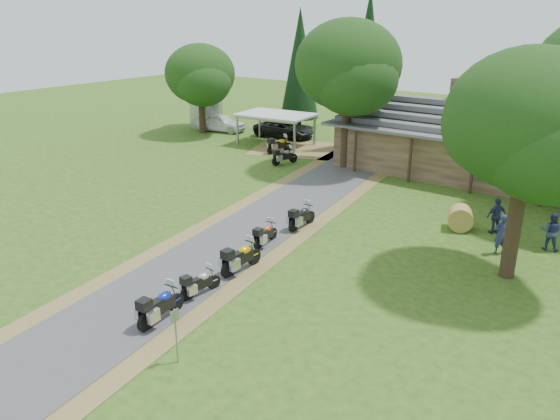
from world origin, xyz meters
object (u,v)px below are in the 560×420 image
Objects in this scene: lodge at (496,141)px; motorcycle_row_d at (265,233)px; motorcycle_row_b at (200,281)px; motorcycle_carport_a at (279,144)px; car_white_sedan at (221,120)px; motorcycle_row_a at (161,303)px; motorcycle_row_e at (302,215)px; car_dark_suv at (284,125)px; silo at (205,92)px; motorcycle_carport_b at (285,155)px; motorcycle_row_c at (241,256)px; carport at (276,129)px; hay_bale at (460,218)px.

lodge is 12.26× the size of motorcycle_row_d.
motorcycle_row_b is at bearing -176.75° from motorcycle_row_d.
lodge is at bearing -23.00° from motorcycle_row_d.
motorcycle_row_d is at bearing -129.81° from motorcycle_carport_a.
car_white_sedan is 2.99× the size of motorcycle_row_a.
motorcycle_row_a is at bearing -166.76° from motorcycle_row_b.
motorcycle_row_e is (-0.80, 8.22, 0.08)m from motorcycle_row_b.
lodge reaches higher than car_dark_suv.
lodge is at bearing -101.27° from car_dark_suv.
silo is 3.41× the size of motorcycle_carport_b.
motorcycle_row_e is at bearing 0.07° from motorcycle_row_a.
silo is at bearing 49.08° from motorcycle_row_c.
car_white_sedan is at bearing 96.26° from car_dark_suv.
carport is 3.43× the size of motorcycle_row_d.
motorcycle_row_a is at bearing -178.08° from motorcycle_row_d.
car_dark_suv is 2.94× the size of motorcycle_row_a.
car_white_sedan is at bearing 179.39° from lodge.
car_dark_suv is 5.72m from motorcycle_carport_a.
car_white_sedan is at bearing 46.78° from motorcycle_row_c.
lodge is 24.73m from car_white_sedan.
silo reaches higher than motorcycle_row_e.
carport is at bearing -163.23° from car_dark_suv.
lodge is at bearing -2.79° from silo.
motorcycle_row_a is (-4.10, -25.64, -1.76)m from lodge.
carport is 3.03m from car_dark_suv.
motorcycle_row_d reaches higher than motorcycle_row_b.
car_white_sedan is 24.96m from motorcycle_row_e.
motorcycle_row_c is 11.80m from hay_bale.
motorcycle_row_b is 8.26m from motorcycle_row_e.
motorcycle_row_b is (-4.31, -23.43, -1.87)m from lodge.
lodge is 10.91m from hay_bale.
motorcycle_carport_a is (3.04, -4.83, -0.42)m from car_dark_suv.
motorcycle_carport_a is 1.68× the size of hay_bale.
car_white_sedan reaches higher than hay_bale.
silo reaches higher than motorcycle_row_b.
motorcycle_row_d is at bearing -60.39° from carport.
silo is at bearing 35.49° from motorcycle_row_a.
car_white_sedan is 3.12× the size of motorcycle_carport_b.
lodge is 17.41× the size of hay_bale.
motorcycle_row_e is (-5.10, -15.21, -1.79)m from lodge.
motorcycle_row_a reaches higher than hay_bale.
car_dark_suv is at bearing 34.91° from motorcycle_row_c.
hay_bale reaches higher than motorcycle_row_b.
motorcycle_carport_a is (-11.02, 17.69, 0.00)m from motorcycle_row_c.
motorcycle_carport_a reaches higher than hay_bale.
motorcycle_row_b is at bearing -134.93° from motorcycle_carport_b.
motorcycle_row_c is (14.06, -22.52, -0.42)m from car_dark_suv.
silo is at bearing 85.38° from motorcycle_carport_a.
motorcycle_row_b is 23.08m from motorcycle_carport_a.
silo is at bearing 85.71° from car_dark_suv.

